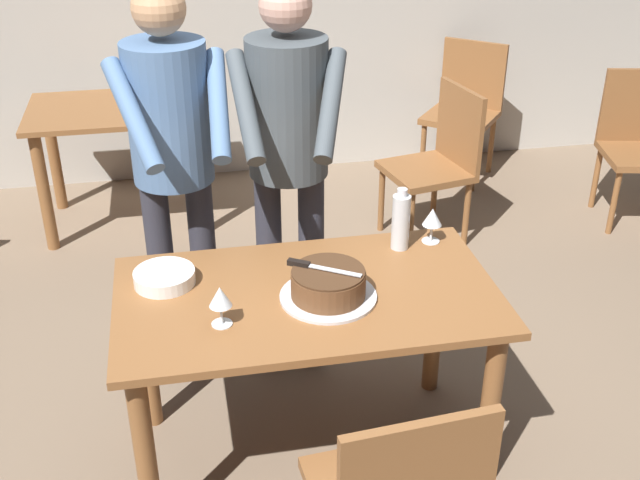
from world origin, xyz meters
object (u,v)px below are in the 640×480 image
background_chair_3 (438,159)px  person_standing_beside (173,150)px  main_dining_table (308,324)px  water_bottle (401,221)px  wine_glass_near (220,298)px  background_table (118,133)px  person_cutting_cake (288,145)px  plate_stack (164,277)px  background_chair_2 (639,141)px  wine_glass_far (432,218)px  cake_knife (309,265)px  background_chair_1 (465,105)px  cake_on_platter (328,285)px

background_chair_3 → person_standing_beside: bearing=-144.9°
main_dining_table → water_bottle: water_bottle is taller
wine_glass_near → water_bottle: 0.82m
wine_glass_near → background_table: 2.40m
water_bottle → person_cutting_cake: 0.55m
water_bottle → background_chair_3: water_bottle is taller
plate_stack → background_chair_2: (2.84, 1.54, -0.28)m
wine_glass_far → background_chair_2: size_ratio=0.16×
person_standing_beside → water_bottle: bearing=-23.7°
wine_glass_near → person_standing_beside: (-0.11, 0.76, 0.22)m
cake_knife → person_cutting_cake: bearing=87.5°
plate_stack → background_chair_1: (2.03, 2.38, -0.28)m
cake_knife → plate_stack: cake_knife is taller
person_standing_beside → wine_glass_far: bearing=-19.5°
wine_glass_near → main_dining_table: bearing=23.8°
person_standing_beside → background_chair_1: person_standing_beside is taller
wine_glass_near → cake_knife: bearing=22.2°
background_chair_2 → wine_glass_near: bearing=-145.3°
cake_on_platter → background_chair_2: 2.89m
main_dining_table → person_standing_beside: 0.88m
person_standing_beside → background_table: bearing=101.2°
background_table → plate_stack: bearing=-83.1°
plate_stack → background_table: (-0.25, 2.05, -0.20)m
water_bottle → background_chair_2: (1.93, 1.45, -0.37)m
plate_stack → background_chair_1: bearing=49.5°
main_dining_table → wine_glass_near: 0.41m
person_cutting_cake → background_table: 1.86m
cake_knife → person_standing_beside: (-0.43, 0.63, 0.21)m
main_dining_table → person_cutting_cake: size_ratio=0.78×
wine_glass_near → plate_stack: bearing=121.1°
main_dining_table → cake_on_platter: cake_on_platter is taller
cake_knife → wine_glass_far: bearing=28.1°
wine_glass_far → person_cutting_cake: (-0.51, 0.31, 0.22)m
main_dining_table → person_cutting_cake: 0.75m
person_standing_beside → background_chair_2: bearing=21.3°
main_dining_table → background_chair_3: bearing=57.5°
person_cutting_cake → background_chair_3: 1.60m
water_bottle → background_chair_1: 2.57m
background_chair_1 → plate_stack: bearing=-130.5°
person_cutting_cake → background_chair_3: person_cutting_cake is taller
cake_knife → person_standing_beside: size_ratio=0.14×
wine_glass_near → background_chair_3: (1.37, 1.80, -0.36)m
cake_on_platter → background_chair_1: 2.99m
main_dining_table → cake_on_platter: bearing=-35.3°
background_chair_3 → background_table: bearing=163.1°
background_chair_1 → background_chair_3: bearing=-118.9°
background_chair_2 → cake_on_platter: bearing=-142.5°
plate_stack → person_cutting_cake: (0.52, 0.43, 0.30)m
plate_stack → background_chair_2: background_chair_2 is taller
wine_glass_near → background_chair_1: 3.27m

